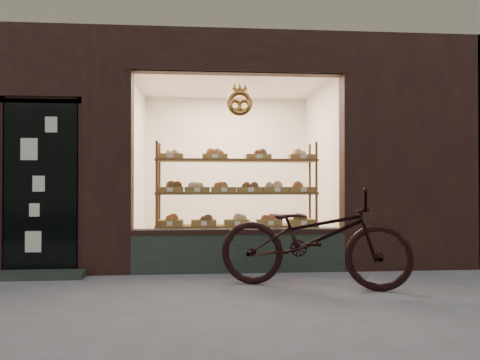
{
  "coord_description": "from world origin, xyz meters",
  "views": [
    {
      "loc": [
        -0.02,
        -3.86,
        1.1
      ],
      "look_at": [
        0.45,
        2.0,
        1.18
      ],
      "focal_mm": 35.0,
      "sensor_mm": 36.0,
      "label": 1
    }
  ],
  "objects": [
    {
      "name": "bicycle",
      "position": [
        1.18,
        1.14,
        0.54
      ],
      "size": [
        2.19,
        1.37,
        1.09
      ],
      "primitive_type": "imported",
      "rotation": [
        0.0,
        0.0,
        1.23
      ],
      "color": "black",
      "rests_on": "ground"
    },
    {
      "name": "display_shelf",
      "position": [
        0.45,
        2.55,
        0.87
      ],
      "size": [
        2.2,
        0.45,
        1.7
      ],
      "color": "brown",
      "rests_on": "ground"
    },
    {
      "name": "ground",
      "position": [
        0.0,
        0.0,
        0.0
      ],
      "size": [
        90.0,
        90.0,
        0.0
      ],
      "primitive_type": "plane",
      "color": "#59595A"
    }
  ]
}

